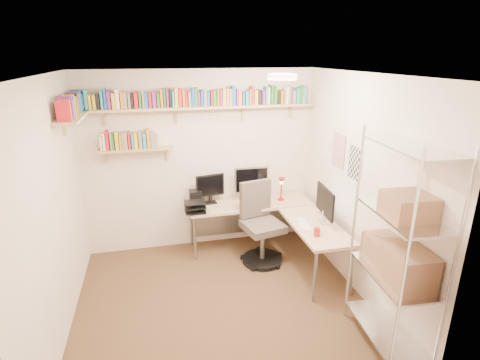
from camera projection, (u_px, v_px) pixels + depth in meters
name	position (u px, v px, depth m)	size (l,w,h in m)	color
ground	(222.00, 302.00, 4.25)	(3.20, 3.20, 0.00)	#4A361F
room_shell	(220.00, 173.00, 3.75)	(3.24, 3.04, 2.52)	beige
wall_shelves	(166.00, 109.00, 4.70)	(3.12, 1.09, 0.80)	#D6B679
corner_desk	(258.00, 209.00, 5.10)	(1.81, 1.76, 1.17)	#D0AF87
office_chair	(261.00, 229.00, 5.00)	(0.58, 0.59, 1.09)	black
wire_rack	(400.00, 247.00, 3.29)	(0.50, 0.93, 2.08)	silver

